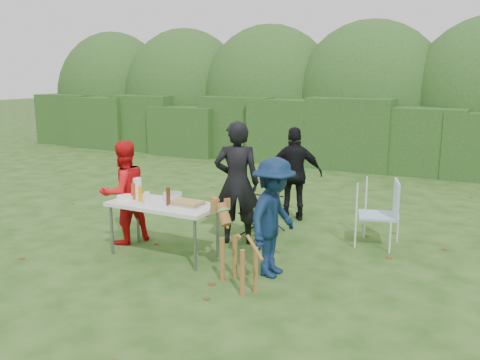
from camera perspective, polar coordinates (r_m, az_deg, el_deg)
The scene contains 20 objects.
ground at distance 6.87m, azimuth -6.13°, elevation -9.13°, with size 80.00×80.00×0.00m, color #1E4211.
hedge_row at distance 13.88m, azimuth 12.55°, elevation 4.93°, with size 22.00×1.40×1.70m, color #23471C.
shrub_backdrop at distance 15.36m, azimuth 14.28°, elevation 8.29°, with size 20.00×2.60×3.20m, color #3D6628.
folding_table at distance 6.94m, azimuth -8.60°, elevation -3.02°, with size 1.50×0.70×0.74m.
person_cook at distance 7.35m, azimuth -0.35°, elevation -0.32°, with size 0.66×0.43×1.80m, color black.
person_red_jacket at distance 7.60m, azimuth -12.90°, elevation -1.35°, with size 0.73×0.57×1.51m, color red.
person_black_puffy at distance 8.61m, azimuth 6.17°, elevation 0.67°, with size 0.93×0.39×1.59m, color black.
child at distance 6.20m, azimuth 3.80°, elevation -4.23°, with size 0.95×0.55×1.47m, color #0B1E3D.
dog at distance 5.94m, azimuth -0.17°, elevation -7.69°, with size 0.98×0.39×0.93m, color brown, non-canonical shape.
camping_chair at distance 7.85m, azimuth 2.51°, elevation -2.95°, with size 0.56×0.56×0.90m, color #17351E, non-canonical shape.
lawn_chair at distance 7.60m, azimuth 15.22°, elevation -3.56°, with size 0.58×0.58×0.98m, color teal, non-canonical shape.
food_tray at distance 6.79m, azimuth -5.97°, elevation -2.72°, with size 0.45×0.30×0.02m, color #B7B7BA.
focaccia_bread at distance 6.79m, azimuth -5.97°, elevation -2.50°, with size 0.40×0.26×0.04m, color tan.
mustard_bottle at distance 7.03m, azimuth -11.13°, elevation -1.63°, with size 0.06×0.06×0.20m, color #DB9808.
ketchup_bottle at distance 7.19m, azimuth -11.90°, elevation -1.28°, with size 0.06×0.06×0.22m, color #A7341E.
beer_bottle at distance 6.78m, azimuth -8.06°, elevation -1.85°, with size 0.06×0.06×0.24m, color #47230F.
paper_towel_roll at distance 7.39m, azimuth -11.46°, elevation -0.75°, with size 0.12×0.12×0.26m, color white.
cup_stack at distance 6.84m, azimuth -10.41°, elevation -2.07°, with size 0.08×0.08×0.18m, color white.
pasta_bowl at distance 7.09m, azimuth -7.60°, elevation -1.82°, with size 0.26×0.26×0.10m, color silver.
plate_stack at distance 7.25m, azimuth -12.73°, elevation -1.90°, with size 0.24×0.24×0.05m, color white.
Camera 1 is at (3.61, -5.30, 2.45)m, focal length 38.00 mm.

